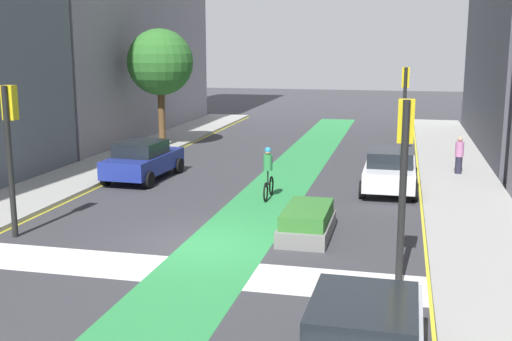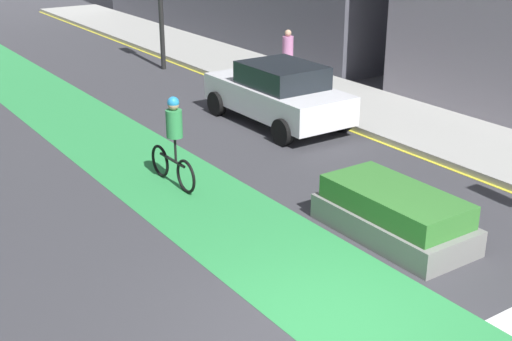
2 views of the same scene
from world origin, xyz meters
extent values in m
plane|color=#38383D|center=(0.00, 0.00, 0.00)|extent=(120.00, 120.00, 0.00)
cube|color=#2D8C47|center=(0.70, 0.00, 0.00)|extent=(2.40, 60.00, 0.01)
cube|color=silver|center=(0.00, -2.00, 0.00)|extent=(12.00, 1.80, 0.01)
cube|color=yellow|center=(-6.00, 0.00, 0.01)|extent=(0.16, 60.00, 0.01)
cube|color=#9E9E99|center=(7.50, 0.00, 0.07)|extent=(3.00, 60.00, 0.15)
cube|color=yellow|center=(6.00, 0.00, 0.01)|extent=(0.16, 60.00, 0.01)
cylinder|color=black|center=(5.28, -1.85, 2.10)|extent=(0.16, 0.16, 4.20)
cube|color=gold|center=(5.28, -1.65, 3.73)|extent=(0.35, 0.28, 0.95)
sphere|color=#3F0A0A|center=(5.28, -1.51, 4.03)|extent=(0.20, 0.20, 0.20)
sphere|color=yellow|center=(5.28, -1.51, 3.73)|extent=(0.20, 0.20, 0.20)
sphere|color=#0C3814|center=(5.28, -1.51, 3.43)|extent=(0.20, 0.20, 0.20)
cylinder|color=black|center=(-5.34, -0.49, 2.13)|extent=(0.16, 0.16, 4.26)
cube|color=gold|center=(-5.34, -0.29, 3.78)|extent=(0.35, 0.28, 0.95)
sphere|color=#3F0A0A|center=(-5.34, -0.15, 4.08)|extent=(0.20, 0.20, 0.20)
sphere|color=yellow|center=(-5.34, -0.15, 3.78)|extent=(0.20, 0.20, 0.20)
sphere|color=#0C3814|center=(-5.34, -0.15, 3.48)|extent=(0.20, 0.20, 0.20)
cylinder|color=black|center=(5.27, 14.87, 2.15)|extent=(0.16, 0.16, 4.30)
cube|color=gold|center=(5.27, 15.07, 3.82)|extent=(0.35, 0.28, 0.95)
sphere|color=#3F0A0A|center=(5.27, 15.21, 4.12)|extent=(0.20, 0.20, 0.20)
sphere|color=yellow|center=(5.27, 15.21, 3.82)|extent=(0.20, 0.20, 0.20)
sphere|color=#0C3814|center=(5.27, 15.21, 3.52)|extent=(0.20, 0.20, 0.20)
cube|color=navy|center=(-4.86, 7.60, 0.67)|extent=(1.98, 4.27, 0.70)
cube|color=black|center=(-4.87, 7.40, 1.29)|extent=(1.69, 2.07, 0.55)
cylinder|color=black|center=(-5.70, 9.11, 0.32)|extent=(0.25, 0.65, 0.64)
cylinder|color=black|center=(-3.90, 9.03, 0.32)|extent=(0.25, 0.65, 0.64)
cylinder|color=black|center=(-5.82, 6.17, 0.32)|extent=(0.25, 0.65, 0.64)
cylinder|color=black|center=(-4.03, 6.09, 0.32)|extent=(0.25, 0.65, 0.64)
cube|color=black|center=(4.76, -6.59, 1.29)|extent=(1.63, 2.03, 0.55)
cylinder|color=black|center=(3.89, -4.90, 0.32)|extent=(0.23, 0.64, 0.64)
cylinder|color=black|center=(5.69, -4.93, 0.32)|extent=(0.23, 0.64, 0.64)
cube|color=silver|center=(4.85, 7.76, 0.67)|extent=(1.80, 4.20, 0.70)
cube|color=black|center=(4.84, 7.56, 1.29)|extent=(1.60, 2.00, 0.55)
cylinder|color=black|center=(3.95, 9.23, 0.32)|extent=(0.22, 0.64, 0.64)
cylinder|color=black|center=(5.75, 9.23, 0.32)|extent=(0.22, 0.64, 0.64)
cylinder|color=black|center=(3.94, 6.29, 0.32)|extent=(0.22, 0.64, 0.64)
cylinder|color=black|center=(5.74, 6.29, 0.32)|extent=(0.22, 0.64, 0.64)
torus|color=black|center=(0.69, 6.14, 0.34)|extent=(0.07, 0.68, 0.68)
torus|color=black|center=(0.71, 5.09, 0.34)|extent=(0.07, 0.68, 0.68)
cylinder|color=black|center=(0.70, 5.62, 0.52)|extent=(0.08, 0.95, 0.06)
cylinder|color=black|center=(0.71, 5.47, 0.79)|extent=(0.05, 0.05, 0.50)
cylinder|color=#338C4C|center=(0.71, 5.47, 1.31)|extent=(0.32, 0.32, 0.55)
sphere|color=tan|center=(0.71, 5.47, 1.70)|extent=(0.22, 0.22, 0.22)
sphere|color=#268CCC|center=(0.71, 5.47, 1.74)|extent=(0.23, 0.23, 0.23)
cylinder|color=#262638|center=(7.53, 10.90, 0.50)|extent=(0.28, 0.28, 0.70)
cylinder|color=#BF72A5|center=(7.53, 10.90, 1.16)|extent=(0.34, 0.34, 0.62)
sphere|color=tan|center=(7.53, 10.90, 1.57)|extent=(0.20, 0.20, 0.20)
cylinder|color=brown|center=(-6.92, 14.86, 1.72)|extent=(0.36, 0.36, 3.14)
sphere|color=#2D6B28|center=(-6.92, 14.86, 4.46)|extent=(3.36, 3.36, 3.36)
cube|color=slate|center=(2.70, 1.46, 0.23)|extent=(1.36, 2.77, 0.45)
cube|color=#33722D|center=(2.70, 1.46, 0.65)|extent=(1.22, 2.49, 0.40)
camera|label=1|loc=(5.20, -15.65, 5.37)|focal=44.26mm
camera|label=2|loc=(-5.20, -5.94, 5.34)|focal=48.48mm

